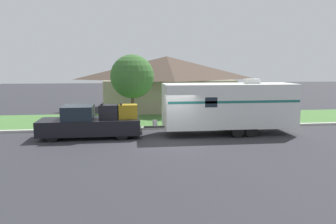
% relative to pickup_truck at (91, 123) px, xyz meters
% --- Properties ---
extents(ground_plane, '(120.00, 120.00, 0.00)m').
position_rel_pickup_truck_xyz_m(ground_plane, '(4.58, -1.70, -0.86)').
color(ground_plane, '#2D2D33').
extents(curb_strip, '(80.00, 0.30, 0.14)m').
position_rel_pickup_truck_xyz_m(curb_strip, '(4.58, 2.05, -0.79)').
color(curb_strip, beige).
rests_on(curb_strip, ground_plane).
extents(lawn_strip, '(80.00, 7.00, 0.03)m').
position_rel_pickup_truck_xyz_m(lawn_strip, '(4.58, 5.70, -0.85)').
color(lawn_strip, '#477538').
rests_on(lawn_strip, ground_plane).
extents(house_across_street, '(12.26, 7.85, 4.95)m').
position_rel_pickup_truck_xyz_m(house_across_street, '(5.82, 11.74, 1.71)').
color(house_across_street, gray).
rests_on(house_across_street, ground_plane).
extents(pickup_truck, '(5.80, 2.05, 2.00)m').
position_rel_pickup_truck_xyz_m(pickup_truck, '(0.00, 0.00, 0.00)').
color(pickup_truck, black).
rests_on(pickup_truck, ground_plane).
extents(travel_trailer, '(9.05, 2.48, 3.32)m').
position_rel_pickup_truck_xyz_m(travel_trailer, '(8.15, -0.00, 0.89)').
color(travel_trailer, black).
rests_on(travel_trailer, ground_plane).
extents(mailbox, '(0.48, 0.20, 1.34)m').
position_rel_pickup_truck_xyz_m(mailbox, '(1.66, 3.09, 0.16)').
color(mailbox, brown).
rests_on(mailbox, ground_plane).
extents(tree_in_yard, '(3.19, 3.19, 4.91)m').
position_rel_pickup_truck_xyz_m(tree_in_yard, '(2.48, 5.18, 2.44)').
color(tree_in_yard, brown).
rests_on(tree_in_yard, ground_plane).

